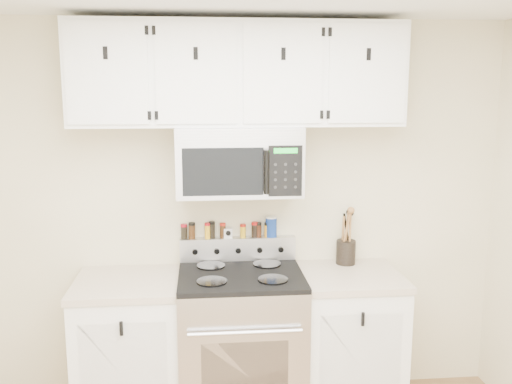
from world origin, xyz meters
TOP-DOWN VIEW (x-y plane):
  - back_wall at (0.00, 1.75)m, footprint 3.50×0.01m
  - range at (0.00, 1.43)m, footprint 0.76×0.65m
  - base_cabinet_left at (-0.69, 1.45)m, footprint 0.64×0.62m
  - base_cabinet_right at (0.69, 1.45)m, footprint 0.64×0.62m
  - microwave at (0.00, 1.55)m, footprint 0.76×0.44m
  - upper_cabinets at (-0.00, 1.58)m, footprint 2.00×0.35m
  - utensil_crock at (0.71, 1.64)m, footprint 0.13×0.13m
  - kitchen_timer at (-0.06, 1.71)m, footprint 0.06×0.05m
  - salt_canister at (0.22, 1.71)m, footprint 0.07×0.07m
  - spice_jar_0 at (-0.35, 1.71)m, footprint 0.04×0.04m
  - spice_jar_1 at (-0.30, 1.71)m, footprint 0.04×0.04m
  - spice_jar_2 at (-0.20, 1.71)m, footprint 0.04×0.04m
  - spice_jar_3 at (-0.17, 1.71)m, footprint 0.04×0.04m
  - spice_jar_4 at (-0.10, 1.71)m, footprint 0.04×0.04m
  - spice_jar_5 at (0.03, 1.71)m, footprint 0.04×0.04m
  - spice_jar_6 at (0.11, 1.71)m, footprint 0.04×0.04m
  - spice_jar_7 at (0.14, 1.71)m, footprint 0.04×0.04m
  - spice_jar_8 at (0.20, 1.71)m, footprint 0.04×0.04m

SIDE VIEW (x-z plane):
  - base_cabinet_left at x=-0.69m, z-range 0.00..0.92m
  - base_cabinet_right at x=0.69m, z-range 0.00..0.92m
  - range at x=0.00m, z-range -0.06..1.04m
  - utensil_crock at x=0.71m, z-range 0.83..1.20m
  - kitchen_timer at x=-0.06m, z-range 1.10..1.16m
  - spice_jar_5 at x=0.03m, z-range 1.10..1.19m
  - spice_jar_8 at x=0.20m, z-range 1.10..1.20m
  - spice_jar_0 at x=-0.35m, z-range 1.10..1.20m
  - spice_jar_7 at x=0.14m, z-range 1.10..1.20m
  - spice_jar_4 at x=-0.10m, z-range 1.10..1.20m
  - spice_jar_6 at x=0.11m, z-range 1.10..1.20m
  - spice_jar_2 at x=-0.20m, z-range 1.10..1.20m
  - spice_jar_1 at x=-0.30m, z-range 1.10..1.21m
  - spice_jar_3 at x=-0.17m, z-range 1.10..1.21m
  - salt_canister at x=0.22m, z-range 1.10..1.24m
  - back_wall at x=0.00m, z-range 0.00..2.50m
  - microwave at x=0.00m, z-range 1.42..1.84m
  - upper_cabinets at x=0.00m, z-range 1.84..2.46m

